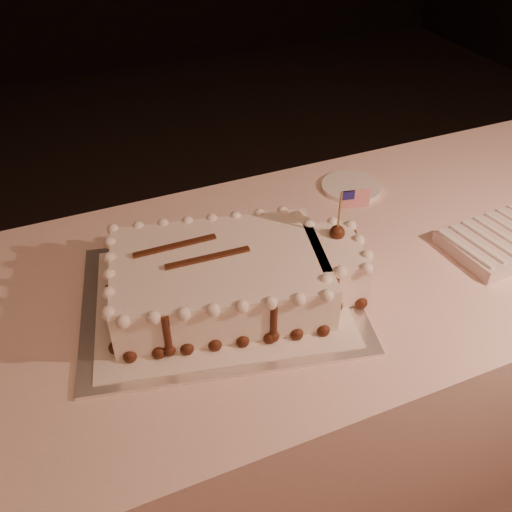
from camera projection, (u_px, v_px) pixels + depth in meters
name	position (u px, v px, depth m)	size (l,w,h in m)	color
banquet_table	(269.00, 385.00, 1.47)	(2.40, 0.80, 0.75)	#FFD4C5
cake_board	(220.00, 298.00, 1.17)	(0.56, 0.42, 0.01)	white
doily	(220.00, 296.00, 1.17)	(0.50, 0.38, 0.00)	white
sheet_cake	(234.00, 276.00, 1.14)	(0.55, 0.38, 0.21)	white
napkin_stack	(499.00, 241.00, 1.30)	(0.26, 0.19, 0.04)	silver
side_plate	(351.00, 187.00, 1.51)	(0.16, 0.16, 0.01)	white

